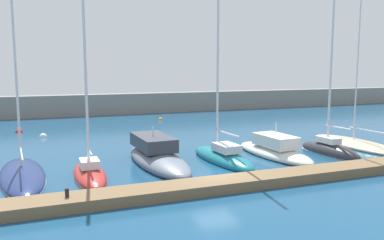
{
  "coord_description": "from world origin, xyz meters",
  "views": [
    {
      "loc": [
        -9.78,
        -21.06,
        6.86
      ],
      "look_at": [
        -0.08,
        3.82,
        3.27
      ],
      "focal_mm": 36.56,
      "sensor_mm": 36.0,
      "label": 1
    }
  ],
  "objects_px": {
    "mooring_buoy_white": "(43,137)",
    "mooring_buoy_orange": "(161,120)",
    "mooring_buoy_red": "(19,132)",
    "sailboat_navy_second": "(22,173)",
    "sailboat_teal_fifth": "(223,155)",
    "sailboat_charcoal_seventh": "(330,149)",
    "sailboat_sand_eighth": "(356,144)",
    "motorboat_slate_fourth": "(157,156)",
    "dock_bollard": "(67,193)",
    "motorboat_ivory_sixth": "(274,151)",
    "sailboat_red_third": "(90,172)"
  },
  "relations": [
    {
      "from": "motorboat_slate_fourth",
      "to": "mooring_buoy_red",
      "type": "bearing_deg",
      "value": 26.22
    },
    {
      "from": "mooring_buoy_red",
      "to": "dock_bollard",
      "type": "bearing_deg",
      "value": -82.73
    },
    {
      "from": "motorboat_ivory_sixth",
      "to": "mooring_buoy_red",
      "type": "bearing_deg",
      "value": 41.03
    },
    {
      "from": "sailboat_navy_second",
      "to": "sailboat_sand_eighth",
      "type": "height_order",
      "value": "sailboat_navy_second"
    },
    {
      "from": "sailboat_red_third",
      "to": "mooring_buoy_orange",
      "type": "bearing_deg",
      "value": -26.15
    },
    {
      "from": "sailboat_navy_second",
      "to": "sailboat_charcoal_seventh",
      "type": "relative_size",
      "value": 1.63
    },
    {
      "from": "sailboat_charcoal_seventh",
      "to": "dock_bollard",
      "type": "height_order",
      "value": "sailboat_charcoal_seventh"
    },
    {
      "from": "sailboat_charcoal_seventh",
      "to": "sailboat_sand_eighth",
      "type": "relative_size",
      "value": 0.67
    },
    {
      "from": "sailboat_navy_second",
      "to": "mooring_buoy_red",
      "type": "height_order",
      "value": "sailboat_navy_second"
    },
    {
      "from": "sailboat_navy_second",
      "to": "sailboat_teal_fifth",
      "type": "relative_size",
      "value": 1.18
    },
    {
      "from": "motorboat_ivory_sixth",
      "to": "dock_bollard",
      "type": "height_order",
      "value": "motorboat_ivory_sixth"
    },
    {
      "from": "sailboat_navy_second",
      "to": "sailboat_sand_eighth",
      "type": "distance_m",
      "value": 27.05
    },
    {
      "from": "sailboat_teal_fifth",
      "to": "sailboat_charcoal_seventh",
      "type": "height_order",
      "value": "sailboat_teal_fifth"
    },
    {
      "from": "sailboat_charcoal_seventh",
      "to": "mooring_buoy_orange",
      "type": "distance_m",
      "value": 25.59
    },
    {
      "from": "sailboat_red_third",
      "to": "mooring_buoy_white",
      "type": "distance_m",
      "value": 16.85
    },
    {
      "from": "sailboat_teal_fifth",
      "to": "mooring_buoy_orange",
      "type": "height_order",
      "value": "sailboat_teal_fifth"
    },
    {
      "from": "motorboat_ivory_sixth",
      "to": "mooring_buoy_orange",
      "type": "xyz_separation_m",
      "value": [
        -2.21,
        23.51,
        -0.4
      ]
    },
    {
      "from": "mooring_buoy_red",
      "to": "sailboat_navy_second",
      "type": "bearing_deg",
      "value": -87.03
    },
    {
      "from": "sailboat_teal_fifth",
      "to": "motorboat_ivory_sixth",
      "type": "bearing_deg",
      "value": -91.11
    },
    {
      "from": "motorboat_ivory_sixth",
      "to": "sailboat_sand_eighth",
      "type": "distance_m",
      "value": 8.87
    },
    {
      "from": "motorboat_ivory_sixth",
      "to": "mooring_buoy_orange",
      "type": "height_order",
      "value": "motorboat_ivory_sixth"
    },
    {
      "from": "mooring_buoy_orange",
      "to": "dock_bollard",
      "type": "xyz_separation_m",
      "value": [
        -13.7,
        -29.76,
        0.8
      ]
    },
    {
      "from": "motorboat_ivory_sixth",
      "to": "dock_bollard",
      "type": "relative_size",
      "value": 19.95
    },
    {
      "from": "sailboat_teal_fifth",
      "to": "mooring_buoy_white",
      "type": "distance_m",
      "value": 19.94
    },
    {
      "from": "sailboat_navy_second",
      "to": "sailboat_charcoal_seventh",
      "type": "height_order",
      "value": "sailboat_navy_second"
    },
    {
      "from": "sailboat_navy_second",
      "to": "motorboat_ivory_sixth",
      "type": "distance_m",
      "value": 18.2
    },
    {
      "from": "mooring_buoy_orange",
      "to": "motorboat_ivory_sixth",
      "type": "bearing_deg",
      "value": -84.62
    },
    {
      "from": "sailboat_navy_second",
      "to": "dock_bollard",
      "type": "height_order",
      "value": "sailboat_navy_second"
    },
    {
      "from": "sailboat_navy_second",
      "to": "sailboat_teal_fifth",
      "type": "distance_m",
      "value": 13.67
    },
    {
      "from": "sailboat_red_third",
      "to": "sailboat_charcoal_seventh",
      "type": "bearing_deg",
      "value": -90.39
    },
    {
      "from": "mooring_buoy_orange",
      "to": "mooring_buoy_white",
      "type": "bearing_deg",
      "value": -151.37
    },
    {
      "from": "sailboat_red_third",
      "to": "sailboat_sand_eighth",
      "type": "relative_size",
      "value": 0.67
    },
    {
      "from": "sailboat_red_third",
      "to": "mooring_buoy_red",
      "type": "relative_size",
      "value": 16.15
    },
    {
      "from": "dock_bollard",
      "to": "mooring_buoy_red",
      "type": "bearing_deg",
      "value": 97.27
    },
    {
      "from": "motorboat_slate_fourth",
      "to": "mooring_buoy_red",
      "type": "xyz_separation_m",
      "value": [
        -9.91,
        18.43,
        -0.52
      ]
    },
    {
      "from": "mooring_buoy_red",
      "to": "mooring_buoy_orange",
      "type": "bearing_deg",
      "value": 13.8
    },
    {
      "from": "sailboat_navy_second",
      "to": "dock_bollard",
      "type": "distance_m",
      "value": 7.11
    },
    {
      "from": "sailboat_navy_second",
      "to": "mooring_buoy_white",
      "type": "distance_m",
      "value": 15.14
    },
    {
      "from": "sailboat_sand_eighth",
      "to": "mooring_buoy_orange",
      "type": "distance_m",
      "value": 25.41
    },
    {
      "from": "mooring_buoy_red",
      "to": "mooring_buoy_orange",
      "type": "distance_m",
      "value": 17.47
    },
    {
      "from": "motorboat_ivory_sixth",
      "to": "dock_bollard",
      "type": "distance_m",
      "value": 17.1
    },
    {
      "from": "sailboat_teal_fifth",
      "to": "mooring_buoy_orange",
      "type": "relative_size",
      "value": 27.95
    },
    {
      "from": "motorboat_slate_fourth",
      "to": "mooring_buoy_orange",
      "type": "xyz_separation_m",
      "value": [
        7.05,
        22.59,
        -0.52
      ]
    },
    {
      "from": "sailboat_red_third",
      "to": "mooring_buoy_orange",
      "type": "distance_m",
      "value": 27.41
    },
    {
      "from": "sailboat_navy_second",
      "to": "sailboat_teal_fifth",
      "type": "height_order",
      "value": "sailboat_navy_second"
    },
    {
      "from": "sailboat_red_third",
      "to": "motorboat_slate_fourth",
      "type": "xyz_separation_m",
      "value": [
        4.98,
        2.03,
        0.18
      ]
    },
    {
      "from": "motorboat_slate_fourth",
      "to": "dock_bollard",
      "type": "bearing_deg",
      "value": 135.09
    },
    {
      "from": "sailboat_teal_fifth",
      "to": "mooring_buoy_white",
      "type": "xyz_separation_m",
      "value": [
        -12.27,
        15.72,
        -0.43
      ]
    },
    {
      "from": "mooring_buoy_white",
      "to": "mooring_buoy_orange",
      "type": "relative_size",
      "value": 1.17
    },
    {
      "from": "sailboat_charcoal_seventh",
      "to": "dock_bollard",
      "type": "xyz_separation_m",
      "value": [
        -20.31,
        -5.05,
        0.4
      ]
    }
  ]
}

